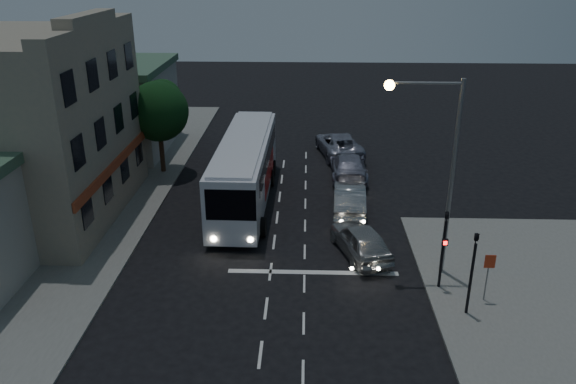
{
  "coord_description": "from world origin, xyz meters",
  "views": [
    {
      "loc": [
        1.61,
        -20.9,
        13.63
      ],
      "look_at": [
        0.67,
        6.51,
        2.2
      ],
      "focal_mm": 35.0,
      "sensor_mm": 36.0,
      "label": 1
    }
  ],
  "objects_px": {
    "car_sedan_a": "(349,199)",
    "traffic_signal_main": "(444,241)",
    "streetlight": "(439,157)",
    "street_tree": "(158,109)",
    "car_sedan_c": "(339,144)",
    "regulatory_sign": "(488,270)",
    "tour_bus": "(245,168)",
    "car_sedan_b": "(349,166)",
    "car_suv": "(361,240)",
    "traffic_signal_side": "(473,264)"
  },
  "relations": [
    {
      "from": "traffic_signal_main",
      "to": "regulatory_sign",
      "type": "relative_size",
      "value": 1.86
    },
    {
      "from": "car_suv",
      "to": "regulatory_sign",
      "type": "xyz_separation_m",
      "value": [
        4.95,
        -4.04,
        0.79
      ]
    },
    {
      "from": "traffic_signal_main",
      "to": "regulatory_sign",
      "type": "bearing_deg",
      "value": -30.84
    },
    {
      "from": "car_sedan_c",
      "to": "streetlight",
      "type": "height_order",
      "value": "streetlight"
    },
    {
      "from": "tour_bus",
      "to": "regulatory_sign",
      "type": "height_order",
      "value": "tour_bus"
    },
    {
      "from": "street_tree",
      "to": "car_suv",
      "type": "bearing_deg",
      "value": -41.8
    },
    {
      "from": "car_sedan_a",
      "to": "car_sedan_c",
      "type": "bearing_deg",
      "value": -86.48
    },
    {
      "from": "tour_bus",
      "to": "car_suv",
      "type": "relative_size",
      "value": 2.75
    },
    {
      "from": "car_sedan_c",
      "to": "street_tree",
      "type": "xyz_separation_m",
      "value": [
        -12.25,
        -4.2,
        3.67
      ]
    },
    {
      "from": "car_sedan_b",
      "to": "car_sedan_c",
      "type": "height_order",
      "value": "car_sedan_b"
    },
    {
      "from": "car_sedan_b",
      "to": "streetlight",
      "type": "bearing_deg",
      "value": 103.64
    },
    {
      "from": "traffic_signal_main",
      "to": "street_tree",
      "type": "xyz_separation_m",
      "value": [
        -15.81,
        14.25,
        2.08
      ]
    },
    {
      "from": "car_sedan_a",
      "to": "traffic_signal_side",
      "type": "distance_m",
      "value": 11.0
    },
    {
      "from": "traffic_signal_side",
      "to": "tour_bus",
      "type": "bearing_deg",
      "value": 132.2
    },
    {
      "from": "car_sedan_b",
      "to": "traffic_signal_main",
      "type": "height_order",
      "value": "traffic_signal_main"
    },
    {
      "from": "car_sedan_c",
      "to": "streetlight",
      "type": "distance_m",
      "value": 18.02
    },
    {
      "from": "car_sedan_a",
      "to": "car_suv",
      "type": "bearing_deg",
      "value": 95.41
    },
    {
      "from": "traffic_signal_main",
      "to": "streetlight",
      "type": "height_order",
      "value": "streetlight"
    },
    {
      "from": "car_sedan_c",
      "to": "tour_bus",
      "type": "bearing_deg",
      "value": 45.42
    },
    {
      "from": "car_sedan_b",
      "to": "regulatory_sign",
      "type": "relative_size",
      "value": 2.59
    },
    {
      "from": "tour_bus",
      "to": "regulatory_sign",
      "type": "relative_size",
      "value": 5.92
    },
    {
      "from": "car_sedan_a",
      "to": "traffic_signal_main",
      "type": "distance_m",
      "value": 8.93
    },
    {
      "from": "regulatory_sign",
      "to": "tour_bus",
      "type": "bearing_deg",
      "value": 137.38
    },
    {
      "from": "regulatory_sign",
      "to": "streetlight",
      "type": "bearing_deg",
      "value": 128.75
    },
    {
      "from": "tour_bus",
      "to": "car_sedan_a",
      "type": "bearing_deg",
      "value": -11.11
    },
    {
      "from": "streetlight",
      "to": "car_sedan_b",
      "type": "bearing_deg",
      "value": 103.3
    },
    {
      "from": "car_sedan_a",
      "to": "car_sedan_b",
      "type": "bearing_deg",
      "value": -90.29
    },
    {
      "from": "car_sedan_a",
      "to": "traffic_signal_main",
      "type": "bearing_deg",
      "value": 116.24
    },
    {
      "from": "streetlight",
      "to": "street_tree",
      "type": "xyz_separation_m",
      "value": [
        -15.55,
        12.82,
        -1.23
      ]
    },
    {
      "from": "tour_bus",
      "to": "car_sedan_c",
      "type": "relative_size",
      "value": 2.19
    },
    {
      "from": "car_sedan_a",
      "to": "regulatory_sign",
      "type": "relative_size",
      "value": 2.3
    },
    {
      "from": "tour_bus",
      "to": "streetlight",
      "type": "distance_m",
      "value": 12.79
    },
    {
      "from": "tour_bus",
      "to": "street_tree",
      "type": "relative_size",
      "value": 2.1
    },
    {
      "from": "car_suv",
      "to": "street_tree",
      "type": "bearing_deg",
      "value": -59.02
    },
    {
      "from": "regulatory_sign",
      "to": "street_tree",
      "type": "relative_size",
      "value": 0.35
    },
    {
      "from": "car_sedan_b",
      "to": "street_tree",
      "type": "bearing_deg",
      "value": -2.44
    },
    {
      "from": "car_sedan_c",
      "to": "street_tree",
      "type": "distance_m",
      "value": 13.46
    },
    {
      "from": "traffic_signal_side",
      "to": "car_suv",
      "type": "bearing_deg",
      "value": 128.33
    },
    {
      "from": "car_sedan_c",
      "to": "traffic_signal_side",
      "type": "distance_m",
      "value": 20.92
    },
    {
      "from": "car_suv",
      "to": "street_tree",
      "type": "distance_m",
      "value": 17.24
    },
    {
      "from": "tour_bus",
      "to": "car_suv",
      "type": "distance_m",
      "value": 9.09
    },
    {
      "from": "car_sedan_a",
      "to": "car_sedan_c",
      "type": "height_order",
      "value": "car_sedan_a"
    },
    {
      "from": "traffic_signal_main",
      "to": "street_tree",
      "type": "distance_m",
      "value": 21.38
    },
    {
      "from": "car_sedan_a",
      "to": "street_tree",
      "type": "relative_size",
      "value": 0.82
    },
    {
      "from": "car_sedan_b",
      "to": "car_sedan_c",
      "type": "bearing_deg",
      "value": -84.78
    },
    {
      "from": "car_sedan_b",
      "to": "traffic_signal_side",
      "type": "relative_size",
      "value": 1.39
    },
    {
      "from": "car_sedan_a",
      "to": "streetlight",
      "type": "distance_m",
      "value": 8.86
    },
    {
      "from": "streetlight",
      "to": "street_tree",
      "type": "height_order",
      "value": "streetlight"
    },
    {
      "from": "car_sedan_c",
      "to": "regulatory_sign",
      "type": "relative_size",
      "value": 2.7
    },
    {
      "from": "tour_bus",
      "to": "car_sedan_c",
      "type": "height_order",
      "value": "tour_bus"
    }
  ]
}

